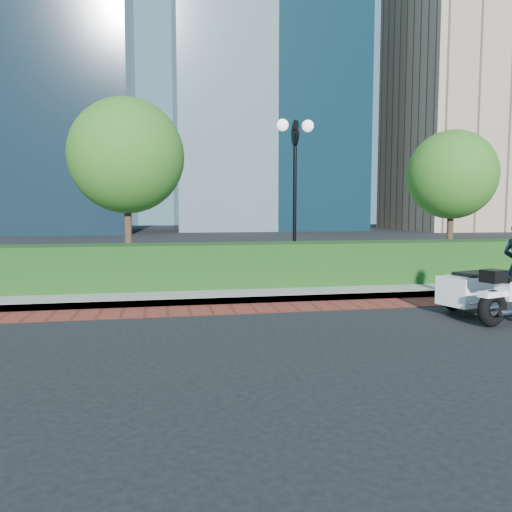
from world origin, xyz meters
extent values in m
plane|color=black|center=(0.00, 0.00, 0.00)|extent=(120.00, 120.00, 0.00)
cube|color=maroon|center=(0.00, 1.50, 0.01)|extent=(60.00, 1.00, 0.01)
cube|color=gray|center=(0.00, 6.00, 0.07)|extent=(60.00, 8.00, 0.15)
cube|color=black|center=(0.00, 3.60, 0.65)|extent=(18.00, 1.20, 1.00)
cylinder|color=black|center=(1.00, 5.20, 0.30)|extent=(0.30, 0.30, 0.30)
cylinder|color=black|center=(1.00, 5.20, 2.15)|extent=(0.10, 0.10, 3.70)
cylinder|color=black|center=(1.00, 5.20, 4.00)|extent=(0.04, 0.70, 0.70)
sphere|color=white|center=(0.65, 5.20, 4.20)|extent=(0.32, 0.32, 0.32)
sphere|color=white|center=(1.35, 5.20, 4.20)|extent=(0.32, 0.32, 0.32)
cylinder|color=#332319|center=(-3.50, 6.50, 1.23)|extent=(0.20, 0.20, 2.17)
sphere|color=#1D6419|center=(-3.50, 6.50, 3.44)|extent=(3.20, 3.20, 3.20)
cylinder|color=#332319|center=(6.50, 6.50, 1.11)|extent=(0.20, 0.20, 1.92)
sphere|color=#1D6419|center=(6.50, 6.50, 3.05)|extent=(2.80, 2.80, 2.80)
cube|color=black|center=(8.00, 44.00, 23.00)|extent=(18.00, 15.00, 46.00)
cube|color=gray|center=(28.00, 38.00, 14.00)|extent=(14.00, 12.00, 28.00)
torus|color=black|center=(2.74, -0.78, 0.31)|extent=(0.65, 0.36, 0.62)
cube|color=black|center=(2.74, -0.78, 0.85)|extent=(0.40, 0.39, 0.21)
cube|color=white|center=(3.13, 0.18, 0.47)|extent=(1.59, 1.06, 0.52)
cube|color=black|center=(3.04, 0.15, 0.75)|extent=(0.77, 0.65, 0.08)
torus|color=black|center=(2.91, 0.59, 0.24)|extent=(0.50, 0.28, 0.47)
camera|label=1|loc=(-2.60, -8.00, 1.91)|focal=35.00mm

